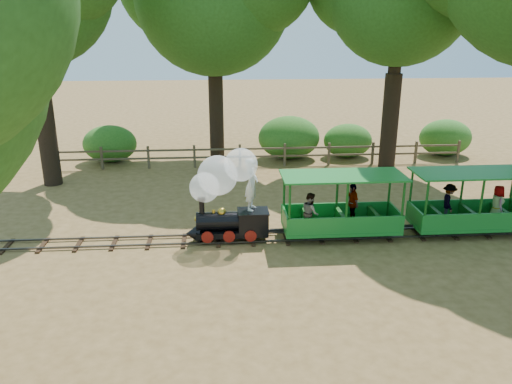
{
  "coord_description": "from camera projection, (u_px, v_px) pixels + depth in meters",
  "views": [
    {
      "loc": [
        -1.92,
        -13.41,
        6.0
      ],
      "look_at": [
        -0.86,
        0.5,
        1.31
      ],
      "focal_mm": 35.0,
      "sensor_mm": 36.0,
      "label": 1
    }
  ],
  "objects": [
    {
      "name": "carriage_front",
      "position": [
        338.0,
        213.0,
        14.58
      ],
      "size": [
        3.53,
        1.44,
        1.83
      ],
      "color": "#1B7F2A",
      "rests_on": "track"
    },
    {
      "name": "shrub_mid_w",
      "position": [
        289.0,
        137.0,
        23.3
      ],
      "size": [
        2.88,
        2.22,
        1.99
      ],
      "primitive_type": "ellipsoid",
      "color": "#2D6B1E",
      "rests_on": "ground"
    },
    {
      "name": "track",
      "position": [
        286.0,
        237.0,
        14.71
      ],
      "size": [
        22.0,
        1.0,
        0.1
      ],
      "color": "#3F3D3A",
      "rests_on": "ground"
    },
    {
      "name": "shrub_west",
      "position": [
        110.0,
        144.0,
        22.75
      ],
      "size": [
        2.43,
        1.87,
        1.68
      ],
      "primitive_type": "ellipsoid",
      "color": "#2D6B1E",
      "rests_on": "ground"
    },
    {
      "name": "shrub_mid_e",
      "position": [
        348.0,
        141.0,
        23.56
      ],
      "size": [
        2.29,
        1.76,
        1.59
      ],
      "primitive_type": "ellipsoid",
      "color": "#2D6B1E",
      "rests_on": "ground"
    },
    {
      "name": "fence",
      "position": [
        262.0,
        153.0,
        22.1
      ],
      "size": [
        18.1,
        0.1,
        1.0
      ],
      "color": "brown",
      "rests_on": "ground"
    },
    {
      "name": "carriage_rear",
      "position": [
        469.0,
        209.0,
        14.9
      ],
      "size": [
        3.53,
        1.44,
        1.83
      ],
      "color": "#1B7F2A",
      "rests_on": "track"
    },
    {
      "name": "ground",
      "position": [
        286.0,
        239.0,
        14.73
      ],
      "size": [
        90.0,
        90.0,
        0.0
      ],
      "primitive_type": "plane",
      "color": "#A37B46",
      "rests_on": "ground"
    },
    {
      "name": "shrub_east",
      "position": [
        445.0,
        138.0,
        23.88
      ],
      "size": [
        2.5,
        1.92,
        1.73
      ],
      "primitive_type": "ellipsoid",
      "color": "#2D6B1E",
      "rests_on": "ground"
    },
    {
      "name": "locomotive",
      "position": [
        225.0,
        189.0,
        14.17
      ],
      "size": [
        2.42,
        1.14,
        2.78
      ],
      "color": "black",
      "rests_on": "ground"
    }
  ]
}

